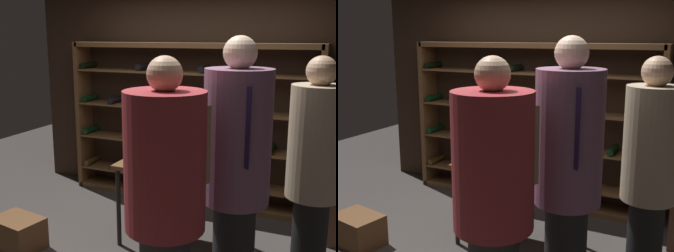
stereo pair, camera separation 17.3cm
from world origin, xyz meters
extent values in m
cube|color=#332319|center=(0.00, 1.66, 1.30)|extent=(4.64, 0.10, 2.60)
cube|color=brown|center=(-1.63, 1.45, 0.97)|extent=(0.06, 0.32, 1.94)
cube|color=brown|center=(1.39, 1.45, 0.97)|extent=(0.06, 0.32, 1.94)
cube|color=brown|center=(-0.12, 1.45, 1.91)|extent=(3.02, 0.32, 0.06)
cube|color=brown|center=(-0.12, 1.45, 0.03)|extent=(3.02, 0.32, 0.06)
cube|color=brown|center=(-0.12, 1.45, 0.28)|extent=(2.94, 0.32, 0.02)
cylinder|color=#4C3314|center=(-1.53, 1.45, 0.34)|extent=(0.08, 0.30, 0.08)
cylinder|color=black|center=(-1.13, 1.45, 0.34)|extent=(0.08, 0.30, 0.08)
cylinder|color=#4C3314|center=(-0.73, 1.45, 0.34)|extent=(0.08, 0.30, 0.08)
cylinder|color=black|center=(-0.32, 1.45, 0.34)|extent=(0.08, 0.30, 0.08)
cylinder|color=black|center=(0.48, 1.45, 0.34)|extent=(0.08, 0.30, 0.08)
cylinder|color=black|center=(1.29, 1.45, 0.34)|extent=(0.08, 0.30, 0.08)
cube|color=brown|center=(-0.12, 1.45, 0.72)|extent=(2.94, 0.32, 0.02)
cylinder|color=black|center=(-1.53, 1.45, 0.77)|extent=(0.08, 0.30, 0.08)
cylinder|color=black|center=(-0.73, 1.45, 0.77)|extent=(0.08, 0.30, 0.08)
cylinder|color=black|center=(-0.32, 1.45, 0.77)|extent=(0.08, 0.30, 0.08)
cylinder|color=black|center=(0.08, 1.45, 0.77)|extent=(0.08, 0.30, 0.08)
cylinder|color=#4C3314|center=(0.48, 1.45, 0.77)|extent=(0.08, 0.30, 0.08)
cylinder|color=black|center=(0.88, 1.45, 0.77)|extent=(0.08, 0.30, 0.08)
cylinder|color=black|center=(1.29, 1.45, 0.77)|extent=(0.08, 0.30, 0.08)
cube|color=brown|center=(-0.12, 1.45, 1.15)|extent=(2.94, 0.32, 0.02)
cylinder|color=black|center=(-1.53, 1.45, 1.21)|extent=(0.08, 0.30, 0.08)
cylinder|color=black|center=(-1.13, 1.45, 1.21)|extent=(0.08, 0.30, 0.08)
cylinder|color=#4C3314|center=(-0.73, 1.45, 1.21)|extent=(0.08, 0.30, 0.08)
cylinder|color=black|center=(-0.32, 1.45, 1.21)|extent=(0.08, 0.30, 0.08)
cylinder|color=#4C3314|center=(0.08, 1.45, 1.21)|extent=(0.08, 0.30, 0.08)
cylinder|color=black|center=(0.48, 1.45, 1.21)|extent=(0.08, 0.30, 0.08)
cylinder|color=black|center=(1.29, 1.45, 1.21)|extent=(0.08, 0.30, 0.08)
cube|color=brown|center=(-0.12, 1.45, 1.59)|extent=(2.94, 0.32, 0.02)
cylinder|color=black|center=(-1.53, 1.45, 1.64)|extent=(0.08, 0.30, 0.08)
cylinder|color=black|center=(-0.73, 1.45, 1.64)|extent=(0.08, 0.30, 0.08)
cylinder|color=black|center=(-0.32, 1.45, 1.64)|extent=(0.08, 0.30, 0.08)
cylinder|color=black|center=(0.08, 1.45, 1.64)|extent=(0.08, 0.30, 0.08)
cylinder|color=black|center=(0.48, 1.45, 1.64)|extent=(0.08, 0.30, 0.08)
cylinder|color=black|center=(1.29, 1.45, 1.64)|extent=(0.08, 0.30, 0.08)
cube|color=brown|center=(0.23, 0.33, 0.81)|extent=(1.18, 0.61, 0.04)
cylinder|color=black|center=(-0.31, 0.08, 0.39)|extent=(0.04, 0.04, 0.79)
cylinder|color=black|center=(0.77, 0.08, 0.39)|extent=(0.04, 0.04, 0.79)
cylinder|color=black|center=(-0.31, 0.59, 0.39)|extent=(0.04, 0.04, 0.79)
cylinder|color=black|center=(0.77, 0.59, 0.39)|extent=(0.04, 0.04, 0.79)
cylinder|color=black|center=(1.45, 0.05, 0.40)|extent=(0.27, 0.27, 0.80)
cylinder|color=tan|center=(1.45, 0.05, 1.24)|extent=(0.42, 0.42, 0.87)
sphere|color=tan|center=(1.45, 0.05, 1.77)|extent=(0.23, 0.23, 0.23)
cylinder|color=#7A516B|center=(0.97, -0.44, 1.34)|extent=(0.47, 0.47, 0.94)
sphere|color=beige|center=(0.97, -0.44, 1.91)|extent=(0.23, 0.23, 0.23)
cube|color=#26193F|center=(1.08, -0.65, 1.45)|extent=(0.05, 0.03, 0.53)
cylinder|color=#9E2D33|center=(0.63, -0.92, 1.26)|extent=(0.52, 0.52, 0.89)
sphere|color=tan|center=(0.63, -0.92, 1.80)|extent=(0.22, 0.22, 0.22)
cube|color=olive|center=(0.88, -0.83, 1.37)|extent=(0.03, 0.05, 0.50)
cube|color=brown|center=(-1.18, -0.36, 0.15)|extent=(0.53, 0.42, 0.31)
cylinder|color=black|center=(0.61, 0.23, 0.93)|extent=(0.08, 0.08, 0.21)
cone|color=black|center=(0.61, 0.23, 1.05)|extent=(0.08, 0.08, 0.03)
cylinder|color=black|center=(0.61, 0.23, 1.11)|extent=(0.03, 0.03, 0.10)
cylinder|color=maroon|center=(0.61, 0.23, 1.17)|extent=(0.03, 0.03, 0.02)
cylinder|color=black|center=(0.61, 0.23, 0.92)|extent=(0.08, 0.08, 0.08)
cylinder|color=black|center=(0.29, 0.42, 0.95)|extent=(0.08, 0.08, 0.25)
cone|color=black|center=(0.29, 0.42, 1.09)|extent=(0.08, 0.08, 0.03)
cylinder|color=black|center=(0.29, 0.42, 1.14)|extent=(0.03, 0.03, 0.07)
cylinder|color=maroon|center=(0.29, 0.42, 1.19)|extent=(0.03, 0.03, 0.02)
cylinder|color=#C6B28C|center=(0.29, 0.42, 0.94)|extent=(0.08, 0.08, 0.10)
cylinder|color=black|center=(-0.09, 0.38, 0.93)|extent=(0.07, 0.07, 0.21)
cone|color=black|center=(-0.09, 0.38, 1.04)|extent=(0.07, 0.07, 0.03)
cylinder|color=black|center=(-0.09, 0.38, 1.10)|extent=(0.03, 0.03, 0.08)
cylinder|color=black|center=(-0.09, 0.38, 1.15)|extent=(0.03, 0.03, 0.02)
cylinder|color=silver|center=(-0.09, 0.38, 0.92)|extent=(0.08, 0.08, 0.08)
cylinder|color=silver|center=(-0.20, 0.34, 0.83)|extent=(0.07, 0.07, 0.00)
cylinder|color=silver|center=(-0.20, 0.34, 0.87)|extent=(0.01, 0.01, 0.09)
cone|color=silver|center=(-0.20, 0.34, 0.95)|extent=(0.07, 0.07, 0.06)
cylinder|color=#590A14|center=(-0.20, 0.34, 0.93)|extent=(0.04, 0.04, 0.02)
cylinder|color=silver|center=(0.67, 0.41, 0.83)|extent=(0.07, 0.07, 0.00)
cylinder|color=silver|center=(0.67, 0.41, 0.86)|extent=(0.01, 0.01, 0.06)
cone|color=silver|center=(0.67, 0.41, 0.92)|extent=(0.08, 0.08, 0.06)
cylinder|color=#590A14|center=(0.67, 0.41, 0.91)|extent=(0.04, 0.04, 0.02)
camera|label=1|loc=(1.66, -3.20, 2.03)|focal=44.74mm
camera|label=2|loc=(1.82, -3.13, 2.03)|focal=44.74mm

